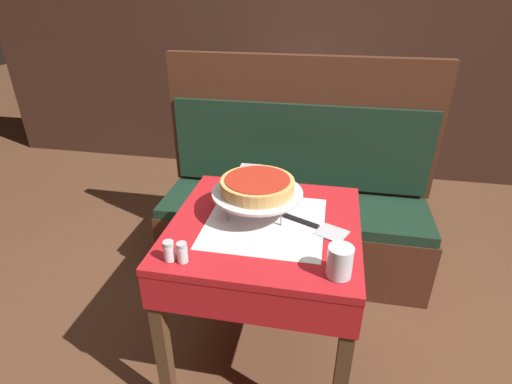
{
  "coord_description": "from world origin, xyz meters",
  "views": [
    {
      "loc": [
        0.22,
        -1.33,
        1.6
      ],
      "look_at": [
        -0.04,
        0.02,
        0.88
      ],
      "focal_mm": 28.0,
      "sensor_mm": 36.0,
      "label": 1
    }
  ],
  "objects_px": {
    "booth_bench": "(293,214)",
    "pepper_shaker": "(182,253)",
    "dining_table_front": "(265,245)",
    "water_glass_near": "(340,262)",
    "napkin_holder": "(251,175)",
    "pizza_pan_stand": "(257,194)",
    "salt_shaker": "(169,251)",
    "pizza_server": "(316,227)",
    "deep_dish_pizza": "(257,185)",
    "dining_table_rear": "(301,123)",
    "condiment_caddy": "(317,106)"
  },
  "relations": [
    {
      "from": "dining_table_front",
      "to": "booth_bench",
      "type": "relative_size",
      "value": 0.48
    },
    {
      "from": "pizza_pan_stand",
      "to": "pepper_shaker",
      "type": "xyz_separation_m",
      "value": [
        -0.19,
        -0.35,
        -0.06
      ]
    },
    {
      "from": "deep_dish_pizza",
      "to": "pizza_pan_stand",
      "type": "bearing_deg",
      "value": 90.0
    },
    {
      "from": "dining_table_rear",
      "to": "napkin_holder",
      "type": "bearing_deg",
      "value": -95.29
    },
    {
      "from": "dining_table_rear",
      "to": "pizza_server",
      "type": "height_order",
      "value": "pizza_server"
    },
    {
      "from": "booth_bench",
      "to": "salt_shaker",
      "type": "distance_m",
      "value": 1.21
    },
    {
      "from": "pizza_pan_stand",
      "to": "water_glass_near",
      "type": "relative_size",
      "value": 3.37
    },
    {
      "from": "booth_bench",
      "to": "condiment_caddy",
      "type": "relative_size",
      "value": 8.73
    },
    {
      "from": "pizza_server",
      "to": "water_glass_near",
      "type": "distance_m",
      "value": 0.29
    },
    {
      "from": "dining_table_rear",
      "to": "pizza_pan_stand",
      "type": "bearing_deg",
      "value": -91.46
    },
    {
      "from": "dining_table_front",
      "to": "napkin_holder",
      "type": "height_order",
      "value": "napkin_holder"
    },
    {
      "from": "booth_bench",
      "to": "napkin_holder",
      "type": "bearing_deg",
      "value": -110.97
    },
    {
      "from": "dining_table_front",
      "to": "booth_bench",
      "type": "distance_m",
      "value": 0.83
    },
    {
      "from": "pizza_server",
      "to": "dining_table_rear",
      "type": "bearing_deg",
      "value": 96.82
    },
    {
      "from": "pizza_server",
      "to": "pepper_shaker",
      "type": "xyz_separation_m",
      "value": [
        -0.43,
        -0.3,
        0.03
      ]
    },
    {
      "from": "booth_bench",
      "to": "water_glass_near",
      "type": "bearing_deg",
      "value": -77.04
    },
    {
      "from": "salt_shaker",
      "to": "pizza_pan_stand",
      "type": "bearing_deg",
      "value": 55.83
    },
    {
      "from": "pizza_pan_stand",
      "to": "napkin_holder",
      "type": "xyz_separation_m",
      "value": [
        -0.08,
        0.28,
        -0.05
      ]
    },
    {
      "from": "water_glass_near",
      "to": "napkin_holder",
      "type": "bearing_deg",
      "value": 124.41
    },
    {
      "from": "dining_table_front",
      "to": "dining_table_rear",
      "type": "distance_m",
      "value": 1.66
    },
    {
      "from": "water_glass_near",
      "to": "napkin_holder",
      "type": "distance_m",
      "value": 0.73
    },
    {
      "from": "booth_bench",
      "to": "napkin_holder",
      "type": "xyz_separation_m",
      "value": [
        -0.17,
        -0.45,
        0.46
      ]
    },
    {
      "from": "pizza_server",
      "to": "water_glass_near",
      "type": "height_order",
      "value": "water_glass_near"
    },
    {
      "from": "dining_table_front",
      "to": "napkin_holder",
      "type": "xyz_separation_m",
      "value": [
        -0.12,
        0.33,
        0.16
      ]
    },
    {
      "from": "deep_dish_pizza",
      "to": "water_glass_near",
      "type": "xyz_separation_m",
      "value": [
        0.33,
        -0.32,
        -0.08
      ]
    },
    {
      "from": "pizza_pan_stand",
      "to": "pizza_server",
      "type": "distance_m",
      "value": 0.26
    },
    {
      "from": "pizza_pan_stand",
      "to": "condiment_caddy",
      "type": "distance_m",
      "value": 1.57
    },
    {
      "from": "salt_shaker",
      "to": "pepper_shaker",
      "type": "xyz_separation_m",
      "value": [
        0.05,
        -0.0,
        0.0
      ]
    },
    {
      "from": "booth_bench",
      "to": "dining_table_front",
      "type": "bearing_deg",
      "value": -93.52
    },
    {
      "from": "deep_dish_pizza",
      "to": "pizza_server",
      "type": "height_order",
      "value": "deep_dish_pizza"
    },
    {
      "from": "condiment_caddy",
      "to": "pizza_server",
      "type": "bearing_deg",
      "value": -86.81
    },
    {
      "from": "dining_table_front",
      "to": "napkin_holder",
      "type": "distance_m",
      "value": 0.38
    },
    {
      "from": "booth_bench",
      "to": "pizza_server",
      "type": "relative_size",
      "value": 5.71
    },
    {
      "from": "salt_shaker",
      "to": "pepper_shaker",
      "type": "height_order",
      "value": "same"
    },
    {
      "from": "deep_dish_pizza",
      "to": "pizza_server",
      "type": "bearing_deg",
      "value": -12.34
    },
    {
      "from": "dining_table_rear",
      "to": "pizza_pan_stand",
      "type": "distance_m",
      "value": 1.63
    },
    {
      "from": "deep_dish_pizza",
      "to": "pizza_server",
      "type": "xyz_separation_m",
      "value": [
        0.24,
        -0.05,
        -0.13
      ]
    },
    {
      "from": "water_glass_near",
      "to": "dining_table_rear",
      "type": "bearing_deg",
      "value": 98.46
    },
    {
      "from": "dining_table_rear",
      "to": "deep_dish_pizza",
      "type": "relative_size",
      "value": 2.59
    },
    {
      "from": "dining_table_front",
      "to": "salt_shaker",
      "type": "xyz_separation_m",
      "value": [
        -0.28,
        -0.3,
        0.15
      ]
    },
    {
      "from": "dining_table_rear",
      "to": "salt_shaker",
      "type": "height_order",
      "value": "salt_shaker"
    },
    {
      "from": "pizza_pan_stand",
      "to": "salt_shaker",
      "type": "distance_m",
      "value": 0.43
    },
    {
      "from": "pizza_server",
      "to": "pizza_pan_stand",
      "type": "bearing_deg",
      "value": 167.66
    },
    {
      "from": "booth_bench",
      "to": "salt_shaker",
      "type": "xyz_separation_m",
      "value": [
        -0.33,
        -1.07,
        0.45
      ]
    },
    {
      "from": "deep_dish_pizza",
      "to": "pepper_shaker",
      "type": "height_order",
      "value": "deep_dish_pizza"
    },
    {
      "from": "pizza_pan_stand",
      "to": "pepper_shaker",
      "type": "distance_m",
      "value": 0.4
    },
    {
      "from": "dining_table_front",
      "to": "salt_shaker",
      "type": "distance_m",
      "value": 0.44
    },
    {
      "from": "booth_bench",
      "to": "pepper_shaker",
      "type": "xyz_separation_m",
      "value": [
        -0.28,
        -1.07,
        0.45
      ]
    },
    {
      "from": "water_glass_near",
      "to": "pepper_shaker",
      "type": "bearing_deg",
      "value": -176.91
    },
    {
      "from": "dining_table_front",
      "to": "water_glass_near",
      "type": "xyz_separation_m",
      "value": [
        0.29,
        -0.27,
        0.16
      ]
    }
  ]
}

